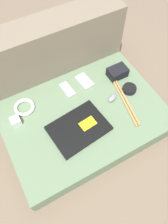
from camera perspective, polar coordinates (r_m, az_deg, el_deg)
ground_plane at (r=1.39m, az=0.00°, el=-3.12°), size 8.00×8.00×0.00m
couch_seat at (r=1.33m, az=0.00°, el=-1.85°), size 0.93×0.65×0.13m
couch_backrest at (r=1.44m, az=-8.51°, el=14.69°), size 0.93×0.20×0.47m
laptop at (r=1.22m, az=-1.40°, el=-4.22°), size 0.34×0.26×0.03m
computer_mouse at (r=1.33m, az=7.46°, el=3.74°), size 0.08×0.06×0.03m
speaker_puck at (r=1.39m, az=11.77°, el=5.94°), size 0.09×0.09×0.03m
phone_silver at (r=1.41m, az=0.12°, el=8.12°), size 0.09×0.13×0.01m
phone_black at (r=1.37m, az=-4.37°, el=5.90°), size 0.07×0.12×0.01m
camera_pouch at (r=1.44m, az=8.71°, el=10.23°), size 0.12×0.09×0.06m
charger_brick at (r=1.28m, az=-17.40°, el=-2.30°), size 0.05×0.05×0.04m
cable_coil at (r=1.33m, az=-15.29°, el=1.23°), size 0.12×0.12×0.02m
drumstick_pair at (r=1.34m, az=10.48°, el=3.36°), size 0.10×0.39×0.01m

